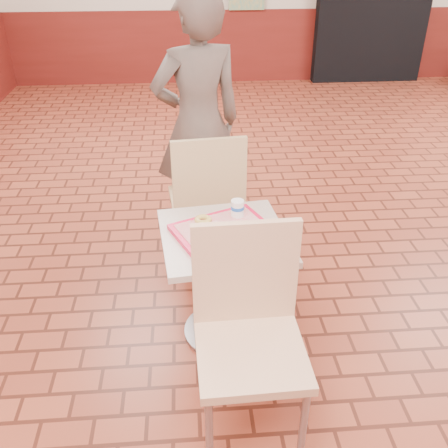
{
  "coord_description": "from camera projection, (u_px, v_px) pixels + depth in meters",
  "views": [
    {
      "loc": [
        -1.51,
        -2.55,
        2.03
      ],
      "look_at": [
        -1.34,
        -0.4,
        0.73
      ],
      "focal_mm": 40.0,
      "sensor_mm": 36.0,
      "label": 1
    }
  ],
  "objects": [
    {
      "name": "wainscot_band",
      "position": [
        435.0,
        214.0,
        3.07
      ],
      "size": [
        8.0,
        10.0,
        1.0
      ],
      "color": "#5D1711",
      "rests_on": "ground"
    },
    {
      "name": "corridor_doorway",
      "position": [
        374.0,
        1.0,
        7.01
      ],
      "size": [
        1.6,
        0.22,
        2.2
      ],
      "primitive_type": "cube",
      "color": "black",
      "rests_on": "ground"
    },
    {
      "name": "main_table",
      "position": [
        224.0,
        269.0,
        2.66
      ],
      "size": [
        0.63,
        0.63,
        0.67
      ],
      "rotation": [
        0.0,
        0.0,
        0.11
      ],
      "color": "#C4AF9E",
      "rests_on": "ground"
    },
    {
      "name": "chair_main_front",
      "position": [
        249.0,
        325.0,
        2.13
      ],
      "size": [
        0.47,
        0.47,
        0.99
      ],
      "rotation": [
        0.0,
        0.0,
        0.03
      ],
      "color": "#DCAB84",
      "rests_on": "ground"
    },
    {
      "name": "chair_main_back",
      "position": [
        207.0,
        196.0,
        3.18
      ],
      "size": [
        0.49,
        0.49,
        0.97
      ],
      "rotation": [
        0.0,
        0.0,
        3.25
      ],
      "color": "#D8BB81",
      "rests_on": "ground"
    },
    {
      "name": "customer",
      "position": [
        198.0,
        124.0,
        3.38
      ],
      "size": [
        0.73,
        0.59,
        1.73
      ],
      "primitive_type": "imported",
      "rotation": [
        0.0,
        0.0,
        3.45
      ],
      "color": "brown",
      "rests_on": "ground"
    },
    {
      "name": "serving_tray",
      "position": [
        224.0,
        232.0,
        2.54
      ],
      "size": [
        0.48,
        0.37,
        0.03
      ],
      "rotation": [
        0.0,
        0.0,
        0.41
      ],
      "color": "#E8113E",
      "rests_on": "main_table"
    },
    {
      "name": "ring_donut",
      "position": [
        203.0,
        220.0,
        2.58
      ],
      "size": [
        0.1,
        0.1,
        0.03
      ],
      "primitive_type": "torus",
      "rotation": [
        0.0,
        0.0,
        -0.12
      ],
      "color": "gold",
      "rests_on": "serving_tray"
    },
    {
      "name": "long_john_donut",
      "position": [
        245.0,
        233.0,
        2.47
      ],
      "size": [
        0.15,
        0.11,
        0.04
      ],
      "rotation": [
        0.0,
        0.0,
        0.4
      ],
      "color": "gold",
      "rests_on": "serving_tray"
    },
    {
      "name": "paper_cup",
      "position": [
        237.0,
        208.0,
        2.63
      ],
      "size": [
        0.07,
        0.07,
        0.09
      ],
      "rotation": [
        0.0,
        0.0,
        -0.08
      ],
      "color": "white",
      "rests_on": "serving_tray"
    }
  ]
}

